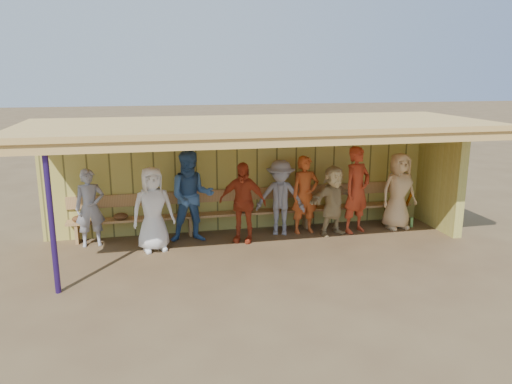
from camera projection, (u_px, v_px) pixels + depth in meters
ground at (260, 247)px, 10.00m from camera, size 90.00×90.00×0.00m
player_a at (90, 208)px, 9.91m from camera, size 0.61×0.44×1.57m
player_b at (153, 209)px, 9.64m from camera, size 0.91×0.69×1.66m
player_c at (192, 197)px, 10.14m from camera, size 0.95×0.75×1.90m
player_d at (243, 202)px, 10.15m from camera, size 1.05×0.77×1.66m
player_e at (280, 198)px, 10.62m from camera, size 1.18×0.90×1.62m
player_f at (333, 200)px, 10.62m from camera, size 1.47×0.87×1.51m
player_g at (357, 190)px, 10.73m from camera, size 0.81×0.69×1.88m
player_h at (399, 191)px, 11.03m from camera, size 0.89×0.63×1.71m
player_extra at (305, 195)px, 10.72m from camera, size 0.65×0.46×1.69m
dugout_structure at (271, 157)px, 10.34m from camera, size 8.80×3.20×2.50m
bench at (249, 207)px, 10.94m from camera, size 7.60×0.34×0.93m
dugout_equipment at (200, 213)px, 10.60m from camera, size 7.39×0.62×0.80m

